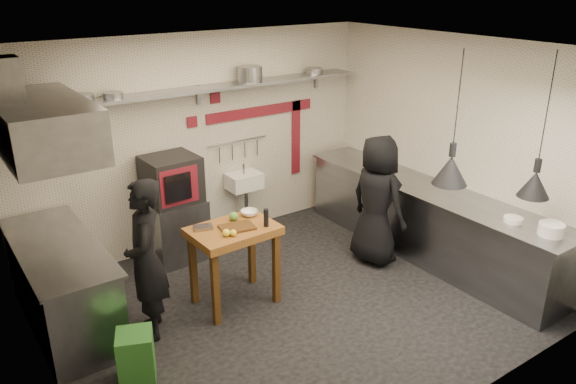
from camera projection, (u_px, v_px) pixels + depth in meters
floor at (292, 304)px, 6.30m from camera, size 5.00×5.00×0.00m
ceiling at (292, 49)px, 5.27m from camera, size 5.00×5.00×0.00m
wall_back at (200, 141)px, 7.39m from camera, size 5.00×0.04×2.80m
wall_front at (455, 271)px, 4.18m from camera, size 5.00×0.04×2.80m
wall_left at (35, 253)px, 4.45m from camera, size 0.04×4.20×2.80m
wall_right at (452, 148)px, 7.12m from camera, size 0.04×4.20×2.80m
red_band_horiz at (261, 111)px, 7.78m from camera, size 1.70×0.02×0.14m
red_band_vert at (296, 138)px, 8.27m from camera, size 0.14×0.02×1.10m
red_tile_a at (215, 98)px, 7.30m from camera, size 0.14×0.02×0.14m
red_tile_b at (192, 122)px, 7.22m from camera, size 0.14×0.02×0.14m
back_shelf at (203, 89)px, 6.99m from camera, size 4.60×0.34×0.04m
shelf_bracket_left at (41, 115)px, 6.12m from camera, size 0.04×0.06×0.24m
shelf_bracket_mid at (198, 95)px, 7.14m from camera, size 0.04×0.06×0.24m
shelf_bracket_right at (316, 80)px, 8.15m from camera, size 0.04×0.06×0.24m
pan_far_left at (81, 98)px, 6.17m from camera, size 0.30×0.30×0.09m
pan_mid_left at (113, 95)px, 6.36m from camera, size 0.26×0.26×0.07m
stock_pot at (250, 74)px, 7.31m from camera, size 0.41×0.41×0.20m
pan_right at (314, 71)px, 7.90m from camera, size 0.32×0.32×0.08m
oven_stand at (176, 229)px, 7.20m from camera, size 0.70×0.65×0.80m
combi_oven at (171, 179)px, 6.94m from camera, size 0.65×0.61×0.58m
oven_door at (179, 186)px, 6.70m from camera, size 0.50×0.05×0.46m
oven_glass at (178, 188)px, 6.66m from camera, size 0.34×0.03×0.34m
hand_sink at (244, 181)px, 7.77m from camera, size 0.46×0.34×0.22m
sink_tap at (244, 169)px, 7.70m from camera, size 0.03×0.03×0.14m
sink_drain at (246, 211)px, 7.90m from camera, size 0.06×0.06×0.66m
utensil_rail at (238, 141)px, 7.68m from camera, size 0.90×0.02×0.02m
counter_right at (427, 222)px, 7.28m from camera, size 0.70×3.80×0.90m
counter_right_top at (430, 189)px, 7.11m from camera, size 0.76×3.90×0.03m
plate_stack at (551, 229)px, 5.80m from camera, size 0.31×0.31×0.13m
small_bowl_right at (513, 220)px, 6.13m from camera, size 0.22×0.22×0.05m
counter_left at (63, 287)px, 5.79m from camera, size 0.70×1.90×0.90m
counter_left_top at (56, 247)px, 5.62m from camera, size 0.76×2.00×0.03m
extractor_hood at (42, 126)px, 5.19m from camera, size 0.78×1.60×0.50m
hood_duct at (4, 86)px, 4.91m from camera, size 0.28×0.28×0.50m
green_bin at (136, 357)px, 5.04m from camera, size 0.41×0.41×0.50m
prep_table at (235, 265)px, 6.19m from camera, size 0.94×0.67×0.92m
cutting_board at (237, 227)px, 6.00m from camera, size 0.40×0.31×0.02m
pepper_mill at (266, 218)px, 6.02m from camera, size 0.06×0.06×0.20m
lemon_a at (226, 233)px, 5.81m from camera, size 0.10×0.10×0.08m
lemon_b at (233, 233)px, 5.81m from camera, size 0.07×0.07×0.07m
veg_ball at (234, 216)px, 6.17m from camera, size 0.13×0.13×0.10m
steel_tray at (203, 227)px, 5.99m from camera, size 0.23×0.19×0.03m
bowl at (249, 213)px, 6.31m from camera, size 0.21×0.21×0.06m
heat_lamp_near at (456, 119)px, 5.61m from camera, size 0.48×0.48×1.39m
heat_lamp_far at (544, 127)px, 5.55m from camera, size 0.42×0.42×1.50m
chef_left at (146, 260)px, 5.51m from camera, size 0.61×0.72×1.68m
chef_right at (377, 200)px, 6.98m from camera, size 0.58×0.84×1.66m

